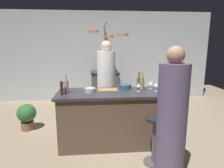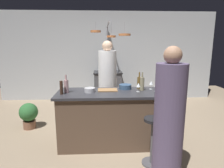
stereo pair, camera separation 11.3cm
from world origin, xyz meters
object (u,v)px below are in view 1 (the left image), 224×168
object	(u,v)px
stove_range	(105,87)
cutting_board	(108,90)
guest_right	(171,123)
mixing_bowl_blue	(125,87)
wine_bottle_white	(142,83)
chef	(106,87)
bar_stool_right	(154,138)
mixing_bowl_steel	(90,90)
wine_glass_near_right_guest	(156,85)
wine_glass_near_left_guest	(139,85)
potted_plant	(27,115)
wine_bottle_rose	(66,86)
wine_glass_by_chef	(151,83)
pepper_mill	(62,88)
wine_bottle_amber	(139,82)

from	to	relation	value
stove_range	cutting_board	bearing A→B (deg)	-91.86
guest_right	mixing_bowl_blue	bearing A→B (deg)	106.79
stove_range	wine_bottle_white	xyz separation A→B (m)	(0.50, -2.37, 0.57)
chef	cutting_board	bearing A→B (deg)	-91.60
bar_stool_right	mixing_bowl_blue	xyz separation A→B (m)	(-0.29, 0.82, 0.56)
chef	mixing_bowl_steel	xyz separation A→B (m)	(-0.31, -0.85, 0.13)
bar_stool_right	wine_glass_near_right_guest	distance (m)	0.90
stove_range	wine_glass_near_left_guest	xyz separation A→B (m)	(0.42, -2.46, 0.56)
bar_stool_right	wine_glass_near_right_guest	xyz separation A→B (m)	(0.19, 0.61, 0.63)
chef	potted_plant	bearing A→B (deg)	-174.08
guest_right	potted_plant	world-z (taller)	guest_right
wine_bottle_rose	mixing_bowl_blue	distance (m)	0.99
bar_stool_right	guest_right	world-z (taller)	guest_right
guest_right	wine_glass_by_chef	size ratio (longest dim) A/B	11.25
wine_bottle_rose	wine_glass_by_chef	bearing A→B (deg)	7.11
mixing_bowl_blue	wine_bottle_white	bearing A→B (deg)	-24.87
pepper_mill	mixing_bowl_blue	size ratio (longest dim) A/B	0.99
stove_range	wine_bottle_amber	size ratio (longest dim) A/B	3.04
wine_bottle_white	guest_right	bearing A→B (deg)	-84.97
stove_range	mixing_bowl_steel	bearing A→B (deg)	-98.54
chef	cutting_board	world-z (taller)	chef
wine_bottle_white	mixing_bowl_steel	distance (m)	0.87
wine_glass_near_right_guest	wine_glass_by_chef	distance (m)	0.17
potted_plant	wine_bottle_rose	xyz separation A→B (m)	(0.90, -0.71, 0.71)
cutting_board	bar_stool_right	bearing A→B (deg)	-50.43
mixing_bowl_blue	mixing_bowl_steel	xyz separation A→B (m)	(-0.60, -0.20, -0.00)
guest_right	wine_bottle_white	distance (m)	1.11
guest_right	wine_glass_near_left_guest	distance (m)	1.02
mixing_bowl_blue	chef	bearing A→B (deg)	113.91
wine_bottle_rose	mixing_bowl_blue	bearing A→B (deg)	13.04
wine_glass_near_left_guest	mixing_bowl_steel	size ratio (longest dim) A/B	0.85
pepper_mill	wine_bottle_white	distance (m)	1.31
stove_range	mixing_bowl_blue	distance (m)	2.31
wine_glass_by_chef	guest_right	bearing A→B (deg)	-93.91
wine_glass_by_chef	mixing_bowl_blue	xyz separation A→B (m)	(-0.44, 0.05, -0.07)
stove_range	wine_bottle_rose	distance (m)	2.64
wine_bottle_white	wine_glass_by_chef	bearing A→B (deg)	23.57
stove_range	pepper_mill	bearing A→B (deg)	-107.16
potted_plant	mixing_bowl_steel	world-z (taller)	mixing_bowl_steel
wine_bottle_white	mixing_bowl_steel	xyz separation A→B (m)	(-0.87, -0.08, -0.08)
pepper_mill	wine_glass_near_right_guest	size ratio (longest dim) A/B	1.44
mixing_bowl_blue	mixing_bowl_steel	world-z (taller)	mixing_bowl_blue
wine_bottle_rose	wine_bottle_white	bearing A→B (deg)	4.64
wine_bottle_amber	mixing_bowl_steel	xyz separation A→B (m)	(-0.84, -0.19, -0.08)
wine_bottle_rose	wine_bottle_amber	world-z (taller)	wine_bottle_amber
guest_right	cutting_board	xyz separation A→B (m)	(-0.67, 1.10, 0.15)
chef	guest_right	world-z (taller)	chef
potted_plant	pepper_mill	size ratio (longest dim) A/B	2.48
stove_range	wine_glass_by_chef	xyz separation A→B (m)	(0.67, -2.29, 0.56)
bar_stool_right	cutting_board	xyz separation A→B (m)	(-0.60, 0.72, 0.53)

